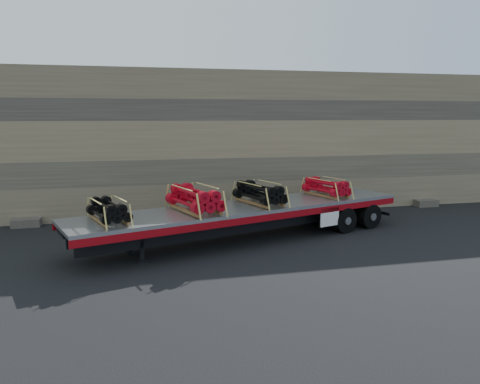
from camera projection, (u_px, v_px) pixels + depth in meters
The scene contains 7 objects.
ground at pixel (226, 243), 17.96m from camera, with size 120.00×120.00×0.00m, color black.
rock_wall at pixel (199, 142), 23.63m from camera, with size 44.00×3.00×7.00m, color #7A6B54.
trailer at pixel (246, 223), 18.32m from camera, with size 13.81×2.66×1.38m, color #9C9FA3, non-canonical shape.
bundle_front at pixel (109, 211), 15.40m from camera, with size 0.99×1.98×0.70m, color black, non-canonical shape.
bundle_midfront at pixel (195, 199), 17.01m from camera, with size 1.25×2.50×0.88m, color red, non-canonical shape.
bundle_midrear at pixel (260, 194), 18.48m from camera, with size 1.14×2.28×0.81m, color black, non-canonical shape.
bundle_rear at pixel (326, 188), 20.28m from camera, with size 1.03×2.07×0.73m, color red, non-canonical shape.
Camera 1 is at (-3.54, -17.05, 4.85)m, focal length 35.00 mm.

